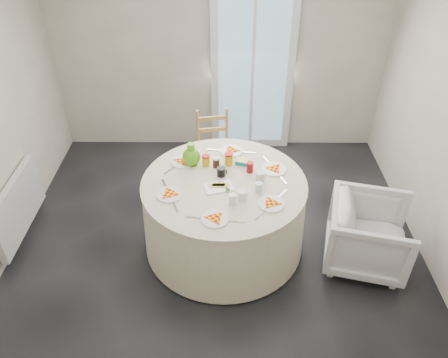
{
  "coord_description": "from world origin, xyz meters",
  "views": [
    {
      "loc": [
        0.09,
        -3.03,
        3.14
      ],
      "look_at": [
        0.07,
        0.1,
        0.8
      ],
      "focal_mm": 35.0,
      "sensor_mm": 36.0,
      "label": 1
    }
  ],
  "objects_px": {
    "radiator": "(18,206)",
    "green_pitcher": "(191,155)",
    "wooden_chair": "(214,146)",
    "armchair": "(370,230)",
    "table": "(224,215)"
  },
  "relations": [
    {
      "from": "wooden_chair",
      "to": "armchair",
      "type": "relative_size",
      "value": 1.18
    },
    {
      "from": "green_pitcher",
      "to": "wooden_chair",
      "type": "bearing_deg",
      "value": 93.37
    },
    {
      "from": "radiator",
      "to": "table",
      "type": "xyz_separation_m",
      "value": [
        2.01,
        -0.1,
        -0.01
      ]
    },
    {
      "from": "radiator",
      "to": "armchair",
      "type": "height_order",
      "value": "armchair"
    },
    {
      "from": "armchair",
      "to": "table",
      "type": "bearing_deg",
      "value": 94.47
    },
    {
      "from": "wooden_chair",
      "to": "green_pitcher",
      "type": "distance_m",
      "value": 0.9
    },
    {
      "from": "wooden_chair",
      "to": "armchair",
      "type": "distance_m",
      "value": 1.94
    },
    {
      "from": "green_pitcher",
      "to": "table",
      "type": "bearing_deg",
      "value": -25.2
    },
    {
      "from": "armchair",
      "to": "green_pitcher",
      "type": "relative_size",
      "value": 3.29
    },
    {
      "from": "radiator",
      "to": "armchair",
      "type": "relative_size",
      "value": 1.37
    },
    {
      "from": "radiator",
      "to": "green_pitcher",
      "type": "bearing_deg",
      "value": 6.04
    },
    {
      "from": "armchair",
      "to": "wooden_chair",
      "type": "bearing_deg",
      "value": 62.26
    },
    {
      "from": "table",
      "to": "green_pitcher",
      "type": "bearing_deg",
      "value": 137.65
    },
    {
      "from": "wooden_chair",
      "to": "armchair",
      "type": "xyz_separation_m",
      "value": [
        1.45,
        -1.28,
        -0.08
      ]
    },
    {
      "from": "wooden_chair",
      "to": "armchair",
      "type": "bearing_deg",
      "value": -50.64
    }
  ]
}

